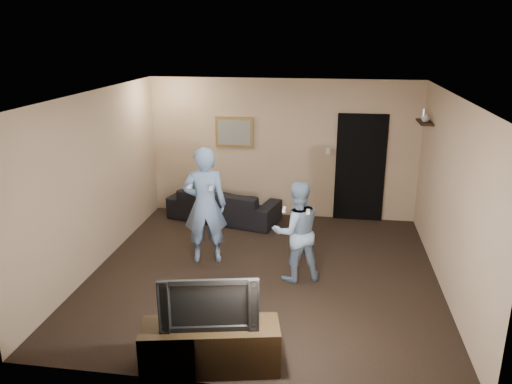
% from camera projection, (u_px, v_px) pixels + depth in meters
% --- Properties ---
extents(ground, '(5.00, 5.00, 0.00)m').
position_uv_depth(ground, '(264.00, 273.00, 7.36)').
color(ground, black).
rests_on(ground, ground).
extents(ceiling, '(5.00, 5.00, 0.04)m').
position_uv_depth(ceiling, '(265.00, 95.00, 6.57)').
color(ceiling, silver).
rests_on(ceiling, wall_back).
extents(wall_back, '(5.00, 0.04, 2.60)m').
position_uv_depth(wall_back, '(282.00, 149.00, 9.32)').
color(wall_back, tan).
rests_on(wall_back, ground).
extents(wall_front, '(5.00, 0.04, 2.60)m').
position_uv_depth(wall_front, '(228.00, 269.00, 4.61)').
color(wall_front, tan).
rests_on(wall_front, ground).
extents(wall_left, '(0.04, 5.00, 2.60)m').
position_uv_depth(wall_left, '(96.00, 181.00, 7.32)').
color(wall_left, tan).
rests_on(wall_left, ground).
extents(wall_right, '(0.04, 5.00, 2.60)m').
position_uv_depth(wall_right, '(451.00, 197.00, 6.61)').
color(wall_right, tan).
rests_on(wall_right, ground).
extents(sofa, '(2.18, 1.26, 0.60)m').
position_uv_depth(sofa, '(224.00, 204.00, 9.37)').
color(sofa, black).
rests_on(sofa, ground).
extents(throw_pillow, '(0.44, 0.24, 0.42)m').
position_uv_depth(throw_pillow, '(204.00, 194.00, 9.36)').
color(throw_pillow, '#164333').
rests_on(throw_pillow, sofa).
extents(painting_frame, '(0.72, 0.05, 0.57)m').
position_uv_depth(painting_frame, '(234.00, 132.00, 9.33)').
color(painting_frame, olive).
rests_on(painting_frame, wall_back).
extents(painting_canvas, '(0.62, 0.01, 0.47)m').
position_uv_depth(painting_canvas, '(234.00, 132.00, 9.30)').
color(painting_canvas, slate).
rests_on(painting_canvas, painting_frame).
extents(doorway, '(0.90, 0.06, 2.00)m').
position_uv_depth(doorway, '(360.00, 168.00, 9.17)').
color(doorway, black).
rests_on(doorway, ground).
extents(light_switch, '(0.08, 0.02, 0.12)m').
position_uv_depth(light_switch, '(328.00, 151.00, 9.17)').
color(light_switch, silver).
rests_on(light_switch, wall_back).
extents(wall_shelf, '(0.20, 0.60, 0.03)m').
position_uv_depth(wall_shelf, '(425.00, 122.00, 8.11)').
color(wall_shelf, black).
rests_on(wall_shelf, wall_right).
extents(shelf_vase, '(0.16, 0.16, 0.14)m').
position_uv_depth(shelf_vase, '(426.00, 118.00, 8.03)').
color(shelf_vase, '#AFAFB4').
rests_on(shelf_vase, wall_shelf).
extents(shelf_figurine, '(0.06, 0.06, 0.18)m').
position_uv_depth(shelf_figurine, '(424.00, 114.00, 8.23)').
color(shelf_figurine, silver).
rests_on(shelf_figurine, wall_shelf).
extents(tv_console, '(1.50, 0.74, 0.51)m').
position_uv_depth(tv_console, '(211.00, 347.00, 5.21)').
color(tv_console, black).
rests_on(tv_console, ground).
extents(television, '(1.01, 0.33, 0.58)m').
position_uv_depth(television, '(209.00, 301.00, 5.04)').
color(television, black).
rests_on(television, tv_console).
extents(wii_player_left, '(0.74, 0.57, 1.80)m').
position_uv_depth(wii_player_left, '(205.00, 205.00, 7.50)').
color(wii_player_left, '#7394C7').
rests_on(wii_player_left, ground).
extents(wii_player_right, '(0.86, 0.77, 1.46)m').
position_uv_depth(wii_player_right, '(297.00, 231.00, 6.97)').
color(wii_player_right, '#7E98B8').
rests_on(wii_player_right, ground).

